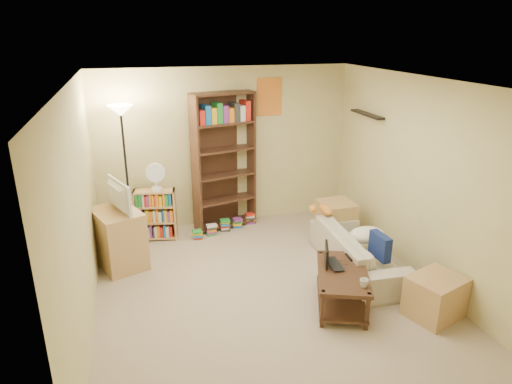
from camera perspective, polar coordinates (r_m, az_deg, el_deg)
The scene contains 19 objects.
room at distance 5.06m, azimuth 1.39°, elevation 3.69°, with size 4.50×4.54×2.52m.
sofa at distance 6.21m, azimuth 12.65°, elevation -7.13°, with size 0.78×1.84×0.53m, color #BFB69E.
navy_pillow at distance 5.84m, azimuth 15.24°, elevation -6.54°, with size 0.35×0.10×0.31m, color navy.
cream_blanket at distance 6.22m, azimuth 13.69°, elevation -5.24°, with size 0.49×0.35×0.21m, color white.
tabby_cat at distance 6.57m, azimuth 8.43°, elevation -2.14°, with size 0.42×0.16×0.14m.
coffee_table at distance 5.38m, azimuth 10.71°, elevation -11.12°, with size 0.88×1.13×0.44m.
laptop at distance 5.42m, azimuth 10.28°, elevation -8.84°, with size 0.25×0.36×0.03m, color black.
laptop_screen at distance 5.36m, azimuth 8.82°, elevation -7.69°, with size 0.01×0.33×0.22m, color white.
mug at distance 5.04m, azimuth 13.35°, elevation -11.01°, with size 0.10×0.10×0.09m, color silver.
tv_remote at distance 5.61m, azimuth 11.69°, elevation -7.97°, with size 0.06×0.18×0.02m, color black.
tv_stand at distance 6.36m, azimuth -16.77°, elevation -5.58°, with size 0.52×0.73×0.78m, color #B17B56.
television at distance 6.14m, azimuth -17.31°, elevation -0.55°, with size 0.34×0.69×0.41m, color black.
tall_bookshelf at distance 7.08m, azimuth -4.03°, elevation 4.21°, with size 1.01×0.53×2.14m.
short_bookshelf at distance 7.02m, azimuth -12.43°, elevation -2.77°, with size 0.64×0.35×0.78m.
desk_fan at distance 6.78m, azimuth -12.43°, elevation 2.01°, with size 0.28×0.16×0.42m.
floor_lamp at distance 6.62m, azimuth -16.31°, elevation 6.83°, with size 0.35×0.35×2.05m.
side_table at distance 7.02m, azimuth 9.87°, elevation -3.48°, with size 0.50×0.50×0.58m, color #DAB86A.
end_cabinet at distance 5.52m, azimuth 21.49°, elevation -12.08°, with size 0.57×0.47×0.47m, color tan.
book_stacks at distance 7.26m, azimuth -3.79°, elevation -4.20°, with size 1.08×0.48×0.19m.
Camera 1 is at (-1.43, -4.64, 3.01)m, focal length 32.00 mm.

